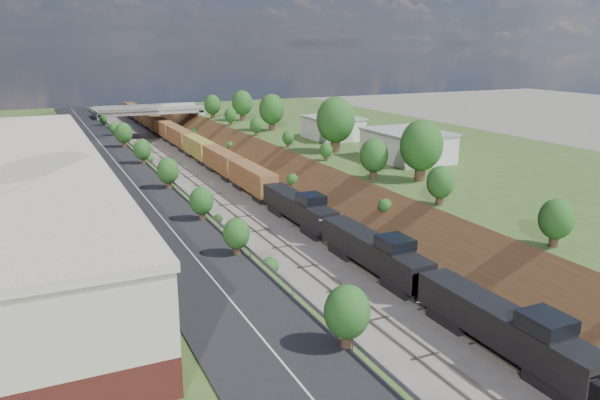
{
  "coord_description": "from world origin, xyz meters",
  "views": [
    {
      "loc": [
        -26.38,
        -17.65,
        21.45
      ],
      "look_at": [
        -1.95,
        34.54,
        6.0
      ],
      "focal_mm": 35.0,
      "sensor_mm": 36.0,
      "label": 1
    }
  ],
  "objects": [
    {
      "name": "platform_right",
      "position": [
        33.0,
        60.0,
        2.5
      ],
      "size": [
        44.0,
        180.0,
        5.0
      ],
      "primitive_type": "cube",
      "color": "#365623",
      "rests_on": "ground"
    },
    {
      "name": "embankment_left",
      "position": [
        -11.0,
        60.0,
        0.0
      ],
      "size": [
        10.0,
        180.0,
        10.0
      ],
      "primitive_type": "cube",
      "rotation": [
        0.0,
        0.79,
        0.0
      ],
      "color": "brown",
      "rests_on": "ground"
    },
    {
      "name": "embankment_right",
      "position": [
        11.0,
        60.0,
        0.0
      ],
      "size": [
        10.0,
        180.0,
        10.0
      ],
      "primitive_type": "cube",
      "rotation": [
        0.0,
        0.79,
        0.0
      ],
      "color": "brown",
      "rests_on": "ground"
    },
    {
      "name": "rail_left_track",
      "position": [
        -2.6,
        60.0,
        0.09
      ],
      "size": [
        1.58,
        180.0,
        0.18
      ],
      "primitive_type": "cube",
      "color": "gray",
      "rests_on": "ground"
    },
    {
      "name": "rail_right_track",
      "position": [
        2.6,
        60.0,
        0.09
      ],
      "size": [
        1.58,
        180.0,
        0.18
      ],
      "primitive_type": "cube",
      "color": "gray",
      "rests_on": "ground"
    },
    {
      "name": "road",
      "position": [
        -15.5,
        60.0,
        5.05
      ],
      "size": [
        8.0,
        180.0,
        0.1
      ],
      "primitive_type": "cube",
      "color": "black",
      "rests_on": "platform_left"
    },
    {
      "name": "guardrail",
      "position": [
        -11.4,
        59.8,
        5.55
      ],
      "size": [
        0.1,
        171.0,
        0.7
      ],
      "color": "#99999E",
      "rests_on": "platform_left"
    },
    {
      "name": "commercial_building",
      "position": [
        -28.0,
        38.0,
        8.51
      ],
      "size": [
        14.3,
        62.3,
        7.0
      ],
      "color": "maroon",
      "rests_on": "platform_left"
    },
    {
      "name": "overpass",
      "position": [
        0.0,
        122.0,
        4.92
      ],
      "size": [
        24.5,
        8.3,
        7.4
      ],
      "color": "gray",
      "rests_on": "ground"
    },
    {
      "name": "white_building_near",
      "position": [
        23.5,
        52.0,
        7.0
      ],
      "size": [
        9.0,
        12.0,
        4.0
      ],
      "primitive_type": "cube",
      "color": "silver",
      "rests_on": "platform_right"
    },
    {
      "name": "white_building_far",
      "position": [
        23.0,
        74.0,
        6.8
      ],
      "size": [
        8.0,
        10.0,
        3.6
      ],
      "primitive_type": "cube",
      "color": "silver",
      "rests_on": "platform_right"
    },
    {
      "name": "tree_right_large",
      "position": [
        17.0,
        40.0,
        9.38
      ],
      "size": [
        5.25,
        5.25,
        7.61
      ],
      "color": "#473323",
      "rests_on": "platform_right"
    },
    {
      "name": "tree_left_crest",
      "position": [
        -11.8,
        20.0,
        7.04
      ],
      "size": [
        2.45,
        2.45,
        3.55
      ],
      "color": "#473323",
      "rests_on": "platform_left"
    },
    {
      "name": "freight_train",
      "position": [
        2.6,
        89.58,
        2.42
      ],
      "size": [
        2.71,
        167.9,
        4.55
      ],
      "color": "black",
      "rests_on": "ground"
    }
  ]
}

